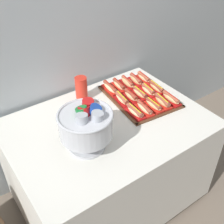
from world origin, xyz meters
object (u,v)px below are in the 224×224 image
(serving_tray, at_px, (139,97))
(hot_dog_2, at_px, (153,105))
(hot_dog_5, at_px, (122,99))
(hot_dog_0, at_px, (135,112))
(hot_dog_11, at_px, (119,85))
(punch_bowl, at_px, (86,124))
(hot_dog_3, at_px, (162,102))
(hot_dog_14, at_px, (144,78))
(hot_dog_1, at_px, (144,108))
(cup_stack, at_px, (81,89))
(hot_dog_13, at_px, (136,80))
(buffet_table, at_px, (109,161))
(hot_dog_8, at_px, (148,90))
(hot_dog_9, at_px, (156,88))
(hot_dog_12, at_px, (127,83))
(hot_dog_10, at_px, (110,88))
(hot_dog_4, at_px, (171,99))
(hot_dog_7, at_px, (140,93))
(hot_dog_6, at_px, (131,96))

(serving_tray, bearing_deg, hot_dog_2, -95.60)
(hot_dog_5, bearing_deg, hot_dog_0, -95.60)
(hot_dog_11, height_order, punch_bowl, punch_bowl)
(hot_dog_3, relative_size, hot_dog_14, 1.03)
(hot_dog_1, bearing_deg, cup_stack, 125.22)
(hot_dog_0, distance_m, cup_stack, 0.42)
(hot_dog_2, height_order, hot_dog_11, hot_dog_11)
(serving_tray, distance_m, hot_dog_14, 0.22)
(hot_dog_1, height_order, hot_dog_13, hot_dog_13)
(hot_dog_2, height_order, hot_dog_14, same)
(buffet_table, xyz_separation_m, punch_bowl, (-0.22, -0.11, 0.53))
(hot_dog_0, xyz_separation_m, hot_dog_8, (0.24, 0.14, 0.00))
(hot_dog_5, bearing_deg, hot_dog_9, -5.60)
(hot_dog_5, distance_m, hot_dog_13, 0.28)
(hot_dog_2, bearing_deg, hot_dog_12, 84.40)
(hot_dog_1, relative_size, hot_dog_3, 1.04)
(hot_dog_0, bearing_deg, hot_dog_2, -5.60)
(hot_dog_10, height_order, hot_dog_13, hot_dog_13)
(cup_stack, bearing_deg, hot_dog_9, -24.65)
(hot_dog_4, xyz_separation_m, hot_dog_8, (-0.06, 0.17, -0.00))
(hot_dog_7, xyz_separation_m, hot_dog_14, (0.17, 0.15, 0.00))
(hot_dog_13, bearing_deg, hot_dog_14, -5.60)
(hot_dog_1, bearing_deg, buffet_table, 170.09)
(hot_dog_4, xyz_separation_m, hot_dog_9, (0.02, 0.16, -0.00))
(hot_dog_9, relative_size, hot_dog_13, 1.05)
(hot_dog_4, height_order, hot_dog_6, same)
(hot_dog_5, bearing_deg, hot_dog_4, -34.41)
(hot_dog_2, relative_size, hot_dog_9, 0.91)
(hot_dog_5, relative_size, hot_dog_11, 1.04)
(hot_dog_5, relative_size, hot_dog_12, 0.96)
(hot_dog_2, xyz_separation_m, hot_dog_9, (0.17, 0.15, 0.00))
(hot_dog_10, height_order, hot_dog_12, hot_dog_12)
(hot_dog_0, height_order, hot_dog_2, hot_dog_0)
(hot_dog_6, bearing_deg, hot_dog_12, 59.96)
(hot_dog_5, xyz_separation_m, hot_dog_7, (0.15, -0.01, -0.00))
(buffet_table, height_order, hot_dog_10, hot_dog_10)
(hot_dog_2, bearing_deg, hot_dog_5, 126.68)
(hot_dog_8, height_order, hot_dog_10, same)
(hot_dog_1, relative_size, hot_dog_9, 0.98)
(hot_dog_2, height_order, hot_dog_6, hot_dog_6)
(hot_dog_12, relative_size, cup_stack, 1.00)
(hot_dog_12, relative_size, punch_bowl, 0.58)
(cup_stack, bearing_deg, hot_dog_4, -39.04)
(hot_dog_4, relative_size, hot_dog_8, 1.06)
(buffet_table, relative_size, hot_dog_5, 7.42)
(hot_dog_13, bearing_deg, hot_dog_11, 174.40)
(hot_dog_4, distance_m, hot_dog_11, 0.40)
(punch_bowl, bearing_deg, cup_stack, 63.23)
(buffet_table, bearing_deg, hot_dog_7, 17.39)
(hot_dog_5, bearing_deg, hot_dog_8, -5.60)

